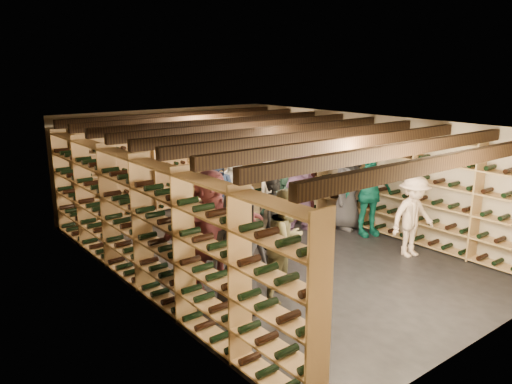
{
  "coord_description": "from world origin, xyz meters",
  "views": [
    {
      "loc": [
        -5.65,
        -6.73,
        3.37
      ],
      "look_at": [
        -0.22,
        0.2,
        1.15
      ],
      "focal_mm": 35.0,
      "sensor_mm": 36.0,
      "label": 1
    }
  ],
  "objects": [
    {
      "name": "ground",
      "position": [
        0.0,
        0.0,
        0.0
      ],
      "size": [
        8.0,
        8.0,
        0.0
      ],
      "primitive_type": "plane",
      "color": "black",
      "rests_on": "ground"
    },
    {
      "name": "person_12",
      "position": [
        2.18,
        0.11,
        0.93
      ],
      "size": [
        0.99,
        0.73,
        1.85
      ],
      "primitive_type": "imported",
      "rotation": [
        0.0,
        0.0,
        0.16
      ],
      "color": "#37373C",
      "rests_on": "ground"
    },
    {
      "name": "crate_stack_right",
      "position": [
        0.97,
        2.03,
        0.26
      ],
      "size": [
        0.58,
        0.47,
        0.51
      ],
      "rotation": [
        0.0,
        0.0,
        -0.31
      ],
      "color": "tan",
      "rests_on": "ground"
    },
    {
      "name": "person_4",
      "position": [
        2.18,
        -0.44,
        0.88
      ],
      "size": [
        1.11,
        0.75,
        1.75
      ],
      "primitive_type": "imported",
      "rotation": [
        0.0,
        0.0,
        -0.35
      ],
      "color": "#137964",
      "rests_on": "ground"
    },
    {
      "name": "person_0",
      "position": [
        -1.86,
        -1.51,
        0.87
      ],
      "size": [
        0.96,
        0.76,
        1.73
      ],
      "primitive_type": "imported",
      "rotation": [
        0.0,
        0.0,
        -0.27
      ],
      "color": "black",
      "rests_on": "ground"
    },
    {
      "name": "wine_rack_right",
      "position": [
        2.57,
        0.0,
        1.08
      ],
      "size": [
        0.32,
        7.5,
        2.15
      ],
      "color": "#9F834D",
      "rests_on": "ground"
    },
    {
      "name": "wine_rack_back",
      "position": [
        0.0,
        3.83,
        1.07
      ],
      "size": [
        4.7,
        0.3,
        2.15
      ],
      "color": "#9F834D",
      "rests_on": "ground"
    },
    {
      "name": "walls",
      "position": [
        0.0,
        0.0,
        1.2
      ],
      "size": [
        5.52,
        8.02,
        2.4
      ],
      "color": "#C1B296",
      "rests_on": "ground"
    },
    {
      "name": "person_7",
      "position": [
        0.42,
        0.55,
        0.83
      ],
      "size": [
        0.61,
        0.4,
        1.66
      ],
      "primitive_type": "imported",
      "rotation": [
        0.0,
        0.0,
        0.0
      ],
      "color": "gray",
      "rests_on": "ground"
    },
    {
      "name": "person_11",
      "position": [
        1.24,
        0.54,
        0.85
      ],
      "size": [
        1.6,
        0.58,
        1.7
      ],
      "primitive_type": "imported",
      "rotation": [
        0.0,
        0.0,
        -0.05
      ],
      "color": "slate",
      "rests_on": "ground"
    },
    {
      "name": "person_8",
      "position": [
        1.86,
        0.93,
        0.78
      ],
      "size": [
        0.93,
        0.85,
        1.56
      ],
      "primitive_type": "imported",
      "rotation": [
        0.0,
        0.0,
        -0.43
      ],
      "color": "#441A1E",
      "rests_on": "ground"
    },
    {
      "name": "crate_loose",
      "position": [
        0.34,
        2.95,
        0.09
      ],
      "size": [
        0.59,
        0.51,
        0.17
      ],
      "primitive_type": "cube",
      "rotation": [
        0.0,
        0.0,
        -0.43
      ],
      "color": "tan",
      "rests_on": "ground"
    },
    {
      "name": "wine_rack_left",
      "position": [
        -2.57,
        0.0,
        1.08
      ],
      "size": [
        0.32,
        7.5,
        2.15
      ],
      "color": "#9F834D",
      "rests_on": "ground"
    },
    {
      "name": "crate_stack_left",
      "position": [
        -0.53,
        2.0,
        0.34
      ],
      "size": [
        0.59,
        0.5,
        0.68
      ],
      "rotation": [
        0.0,
        0.0,
        0.41
      ],
      "color": "tan",
      "rests_on": "ground"
    },
    {
      "name": "person_1",
      "position": [
        -0.29,
        -0.43,
        0.79
      ],
      "size": [
        0.65,
        0.52,
        1.58
      ],
      "primitive_type": "imported",
      "rotation": [
        0.0,
        0.0,
        0.27
      ],
      "color": "black",
      "rests_on": "ground"
    },
    {
      "name": "person_2",
      "position": [
        -1.01,
        -1.57,
        0.83
      ],
      "size": [
        0.99,
        0.89,
        1.67
      ],
      "primitive_type": "imported",
      "rotation": [
        0.0,
        0.0,
        0.39
      ],
      "color": "brown",
      "rests_on": "ground"
    },
    {
      "name": "person_9",
      "position": [
        0.06,
        1.3,
        0.93
      ],
      "size": [
        1.34,
        0.97,
        1.87
      ],
      "primitive_type": "imported",
      "rotation": [
        0.0,
        0.0,
        -0.24
      ],
      "color": "beige",
      "rests_on": "ground"
    },
    {
      "name": "person_10",
      "position": [
        0.14,
        -0.08,
        0.76
      ],
      "size": [
        0.92,
        0.45,
        1.53
      ],
      "primitive_type": "imported",
      "rotation": [
        0.0,
        0.0,
        -0.08
      ],
      "color": "#26483B",
      "rests_on": "ground"
    },
    {
      "name": "person_5",
      "position": [
        -1.66,
        -0.5,
        0.94
      ],
      "size": [
        1.75,
        0.59,
        1.87
      ],
      "primitive_type": "imported",
      "rotation": [
        0.0,
        0.0,
        -0.02
      ],
      "color": "brown",
      "rests_on": "ground"
    },
    {
      "name": "ceiling",
      "position": [
        0.0,
        0.0,
        2.4
      ],
      "size": [
        5.5,
        8.0,
        0.01
      ],
      "primitive_type": "cube",
      "color": "beige",
      "rests_on": "walls"
    },
    {
      "name": "person_3",
      "position": [
        1.88,
        -1.71,
        0.75
      ],
      "size": [
        1.04,
        0.7,
        1.5
      ],
      "primitive_type": "imported",
      "rotation": [
        0.0,
        0.0,
        -0.15
      ],
      "color": "beige",
      "rests_on": "ground"
    },
    {
      "name": "person_6",
      "position": [
        -0.48,
        1.19,
        0.93
      ],
      "size": [
        1.06,
        0.88,
        1.87
      ],
      "primitive_type": "imported",
      "rotation": [
        0.0,
        0.0,
        -0.37
      ],
      "color": "#1B2842",
      "rests_on": "ground"
    },
    {
      "name": "ceiling_joists",
      "position": [
        0.0,
        0.0,
        2.26
      ],
      "size": [
        5.4,
        7.12,
        0.18
      ],
      "color": "black",
      "rests_on": "ground"
    }
  ]
}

